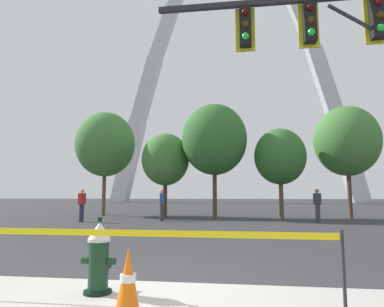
# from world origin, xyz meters

# --- Properties ---
(ground_plane) EXTENTS (240.00, 240.00, 0.00)m
(ground_plane) POSITION_xyz_m (0.00, 0.00, 0.00)
(ground_plane) COLOR #333335
(fire_hydrant) EXTENTS (0.46, 0.48, 0.99)m
(fire_hydrant) POSITION_xyz_m (-0.67, -0.48, 0.47)
(fire_hydrant) COLOR black
(fire_hydrant) RESTS_ON ground
(caution_tape_barrier) EXTENTS (5.29, 0.08, 0.89)m
(caution_tape_barrier) POSITION_xyz_m (-0.29, -0.71, 0.62)
(caution_tape_barrier) COLOR #232326
(caution_tape_barrier) RESTS_ON ground
(traffic_cone_by_hydrant) EXTENTS (0.36, 0.36, 0.73)m
(traffic_cone_by_hydrant) POSITION_xyz_m (0.01, -1.32, 0.36)
(traffic_cone_by_hydrant) COLOR black
(traffic_cone_by_hydrant) RESTS_ON ground
(traffic_signal_gantry) EXTENTS (6.42, 0.44, 6.00)m
(traffic_signal_gantry) POSITION_xyz_m (3.82, 2.51, 4.27)
(traffic_signal_gantry) COLOR #232326
(traffic_signal_gantry) RESTS_ON ground
(monument_arch) EXTENTS (45.78, 2.80, 53.96)m
(monument_arch) POSITION_xyz_m (0.00, 57.93, 23.25)
(monument_arch) COLOR silver
(monument_arch) RESTS_ON ground
(tree_far_left) EXTENTS (3.82, 3.82, 6.69)m
(tree_far_left) POSITION_xyz_m (-7.49, 16.23, 4.58)
(tree_far_left) COLOR brown
(tree_far_left) RESTS_ON ground
(tree_left_mid) EXTENTS (2.87, 2.87, 5.02)m
(tree_left_mid) POSITION_xyz_m (-3.28, 15.32, 3.43)
(tree_left_mid) COLOR #473323
(tree_left_mid) RESTS_ON ground
(tree_center_left) EXTENTS (3.74, 3.74, 6.54)m
(tree_center_left) POSITION_xyz_m (-0.26, 14.67, 4.48)
(tree_center_left) COLOR brown
(tree_center_left) RESTS_ON ground
(tree_center_right) EXTENTS (2.89, 2.89, 5.05)m
(tree_center_right) POSITION_xyz_m (3.44, 14.92, 3.45)
(tree_center_right) COLOR brown
(tree_center_right) RESTS_ON ground
(tree_right_mid) EXTENTS (3.64, 3.64, 6.36)m
(tree_right_mid) POSITION_xyz_m (7.25, 15.52, 4.36)
(tree_right_mid) COLOR brown
(tree_right_mid) RESTS_ON ground
(pedestrian_walking_left) EXTENTS (0.28, 0.38, 1.59)m
(pedestrian_walking_left) POSITION_xyz_m (-6.43, 10.98, 0.82)
(pedestrian_walking_left) COLOR #232847
(pedestrian_walking_left) RESTS_ON ground
(pedestrian_standing_center) EXTENTS (0.26, 0.37, 1.59)m
(pedestrian_standing_center) POSITION_xyz_m (-2.74, 12.14, 0.82)
(pedestrian_standing_center) COLOR #38383D
(pedestrian_standing_center) RESTS_ON ground
(pedestrian_walking_right) EXTENTS (0.34, 0.39, 1.59)m
(pedestrian_walking_right) POSITION_xyz_m (4.81, 12.27, 0.82)
(pedestrian_walking_right) COLOR #38383D
(pedestrian_walking_right) RESTS_ON ground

